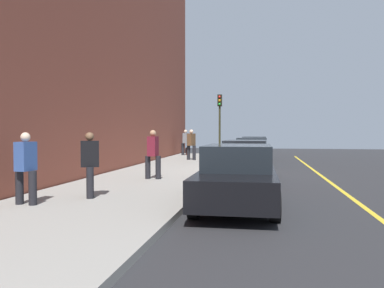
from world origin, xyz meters
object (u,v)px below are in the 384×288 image
parked_car_maroon (246,159)px  pedestrian_brown_coat (191,144)px  rolling_suitcase (188,151)px  pedestrian_blue_coat (26,166)px  parked_car_white (251,152)px  pedestrian_grey_coat (185,142)px  traffic_light_pole (220,115)px  parked_car_silver (254,147)px  pedestrian_black_coat (90,163)px  parked_car_black (238,176)px  pedestrian_burgundy_coat (153,153)px

parked_car_maroon → pedestrian_brown_coat: size_ratio=2.61×
rolling_suitcase → pedestrian_blue_coat: bearing=0.1°
parked_car_white → pedestrian_grey_coat: pedestrian_grey_coat is taller
parked_car_white → traffic_light_pole: bearing=-131.1°
parked_car_silver → pedestrian_black_coat: size_ratio=2.86×
parked_car_black → traffic_light_pole: bearing=-172.1°
pedestrian_brown_coat → traffic_light_pole: size_ratio=0.47×
traffic_light_pole → pedestrian_black_coat: bearing=-7.5°
pedestrian_grey_coat → pedestrian_blue_coat: size_ratio=1.11×
pedestrian_black_coat → pedestrian_grey_coat: pedestrian_grey_coat is taller
parked_car_maroon → traffic_light_pole: (-8.06, -1.88, 2.08)m
parked_car_silver → parked_car_maroon: bearing=-0.5°
pedestrian_blue_coat → traffic_light_pole: traffic_light_pole is taller
parked_car_maroon → pedestrian_burgundy_coat: 3.74m
pedestrian_grey_coat → pedestrian_burgundy_coat: (14.45, 1.65, -0.05)m
parked_car_silver → pedestrian_blue_coat: bearing=-14.0°
pedestrian_black_coat → pedestrian_burgundy_coat: pedestrian_burgundy_coat is taller
rolling_suitcase → pedestrian_burgundy_coat: bearing=6.0°
pedestrian_blue_coat → parked_car_maroon: bearing=146.6°
parked_car_white → pedestrian_black_coat: size_ratio=2.54×
parked_car_white → pedestrian_grey_coat: (-6.23, -4.94, 0.38)m
parked_car_white → pedestrian_brown_coat: bearing=-112.7°
parked_car_maroon → rolling_suitcase: bearing=-159.8°
parked_car_black → pedestrian_burgundy_coat: bearing=-140.2°
parked_car_maroon → pedestrian_black_coat: bearing=-31.9°
parked_car_white → pedestrian_black_coat: (12.35, -3.80, 0.29)m
parked_car_silver → traffic_light_pole: traffic_light_pole is taller
pedestrian_black_coat → traffic_light_pole: traffic_light_pole is taller
traffic_light_pole → parked_car_silver: bearing=154.8°
pedestrian_blue_coat → traffic_light_pole: bearing=169.4°
parked_car_black → parked_car_silver: bearing=179.8°
traffic_light_pole → pedestrian_grey_coat: bearing=-146.5°
parked_car_white → rolling_suitcase: size_ratio=4.73×
traffic_light_pole → rolling_suitcase: size_ratio=4.36×
pedestrian_grey_coat → traffic_light_pole: bearing=33.5°
parked_car_maroon → pedestrian_grey_coat: bearing=-158.8°
parked_car_white → parked_car_maroon: 6.36m
pedestrian_blue_coat → traffic_light_pole: 15.64m
parked_car_maroon → pedestrian_black_coat: 7.06m
parked_car_silver → pedestrian_brown_coat: size_ratio=2.61×
pedestrian_blue_coat → traffic_light_pole: (-15.27, 2.86, 1.79)m
pedestrian_burgundy_coat → traffic_light_pole: 10.17m
pedestrian_brown_coat → pedestrian_grey_coat: bearing=-164.7°
pedestrian_burgundy_coat → pedestrian_blue_coat: size_ratio=1.05×
parked_car_black → pedestrian_black_coat: pedestrian_black_coat is taller
pedestrian_burgundy_coat → parked_car_white: bearing=158.2°
parked_car_maroon → parked_car_black: same height
parked_car_white → pedestrian_black_coat: 12.92m
pedestrian_burgundy_coat → pedestrian_blue_coat: (5.35, -1.52, -0.04)m
parked_car_white → parked_car_maroon: (6.36, -0.07, 0.00)m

